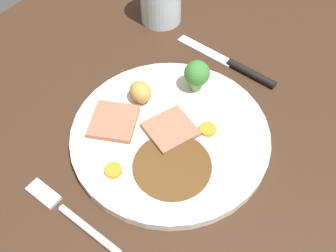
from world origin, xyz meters
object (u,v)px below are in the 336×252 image
(broccoli_floret, at_px, (197,74))
(carrot_coin_back, at_px, (113,170))
(meat_slice_main, at_px, (168,128))
(carrot_coin_front, at_px, (208,129))
(knife, at_px, (233,65))
(meat_slice_under, at_px, (114,121))
(fork, at_px, (71,215))
(dinner_plate, at_px, (168,133))
(roast_potato_left, at_px, (140,92))

(broccoli_floret, bearing_deg, carrot_coin_back, 177.52)
(meat_slice_main, bearing_deg, broccoli_floret, 7.12)
(carrot_coin_front, bearing_deg, knife, 14.69)
(meat_slice_under, relative_size, fork, 0.42)
(meat_slice_under, xyz_separation_m, carrot_coin_front, (0.06, -0.11, -0.00))
(dinner_plate, xyz_separation_m, broccoli_floret, (0.09, 0.01, 0.04))
(meat_slice_main, xyz_separation_m, meat_slice_under, (-0.03, 0.07, 0.00))
(meat_slice_main, height_order, fork, meat_slice_main)
(dinner_plate, bearing_deg, fork, 170.48)
(roast_potato_left, xyz_separation_m, carrot_coin_back, (-0.12, -0.05, -0.01))
(meat_slice_under, relative_size, broccoli_floret, 1.29)
(carrot_coin_back, xyz_separation_m, knife, (0.27, -0.03, -0.01))
(meat_slice_main, relative_size, roast_potato_left, 1.73)
(dinner_plate, distance_m, broccoli_floret, 0.10)
(roast_potato_left, xyz_separation_m, fork, (-0.19, -0.04, -0.03))
(meat_slice_under, xyz_separation_m, broccoli_floret, (0.12, -0.06, 0.02))
(carrot_coin_front, distance_m, fork, 0.21)
(knife, bearing_deg, broccoli_floret, 82.69)
(meat_slice_under, bearing_deg, roast_potato_left, -4.07)
(meat_slice_main, xyz_separation_m, fork, (-0.17, 0.03, -0.01))
(meat_slice_under, height_order, carrot_coin_back, meat_slice_under)
(carrot_coin_back, relative_size, broccoli_floret, 0.45)
(broccoli_floret, bearing_deg, meat_slice_main, -172.88)
(meat_slice_under, distance_m, roast_potato_left, 0.06)
(meat_slice_under, relative_size, knife, 0.34)
(knife, bearing_deg, dinner_plate, 92.40)
(dinner_plate, bearing_deg, roast_potato_left, 69.45)
(dinner_plate, relative_size, meat_slice_main, 4.45)
(dinner_plate, height_order, carrot_coin_back, carrot_coin_back)
(dinner_plate, distance_m, meat_slice_main, 0.01)
(meat_slice_under, relative_size, carrot_coin_front, 2.68)
(meat_slice_under, xyz_separation_m, fork, (-0.13, -0.04, -0.01))
(meat_slice_main, relative_size, knife, 0.33)
(dinner_plate, xyz_separation_m, carrot_coin_back, (-0.09, 0.02, 0.01))
(carrot_coin_front, bearing_deg, dinner_plate, 125.02)
(roast_potato_left, bearing_deg, knife, -25.32)
(meat_slice_under, distance_m, knife, 0.22)
(dinner_plate, xyz_separation_m, knife, (0.18, -0.01, -0.00))
(roast_potato_left, distance_m, knife, 0.17)
(carrot_coin_back, distance_m, broccoli_floret, 0.19)
(meat_slice_main, relative_size, meat_slice_under, 0.97)
(broccoli_floret, bearing_deg, carrot_coin_front, -136.12)
(dinner_plate, distance_m, roast_potato_left, 0.07)
(meat_slice_main, distance_m, knife, 0.18)
(carrot_coin_back, relative_size, fork, 0.15)
(meat_slice_main, bearing_deg, fork, 170.68)
(carrot_coin_back, bearing_deg, knife, -5.53)
(broccoli_floret, bearing_deg, knife, -11.86)
(meat_slice_main, height_order, roast_potato_left, roast_potato_left)
(carrot_coin_front, height_order, knife, carrot_coin_front)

